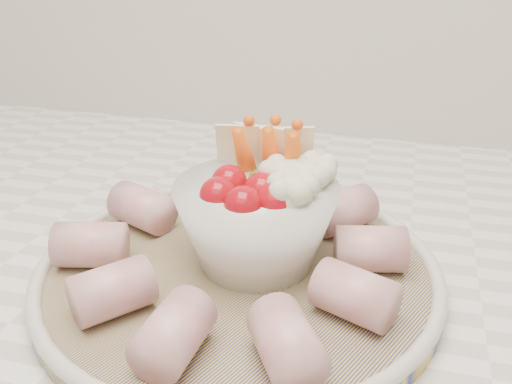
# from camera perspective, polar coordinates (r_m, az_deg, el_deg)

# --- Properties ---
(serving_platter) EXTENTS (0.43, 0.43, 0.02)m
(serving_platter) POSITION_cam_1_polar(r_m,az_deg,el_deg) (0.47, -1.78, -7.88)
(serving_platter) COLOR navy
(serving_platter) RESTS_ON kitchen_counter
(veggie_bowl) EXTENTS (0.13, 0.13, 0.11)m
(veggie_bowl) POSITION_cam_1_polar(r_m,az_deg,el_deg) (0.45, 0.35, -2.32)
(veggie_bowl) COLOR white
(veggie_bowl) RESTS_ON serving_platter
(cured_meat_rolls) EXTENTS (0.28, 0.29, 0.04)m
(cured_meat_rolls) POSITION_cam_1_polar(r_m,az_deg,el_deg) (0.46, -1.90, -5.49)
(cured_meat_rolls) COLOR #BC5666
(cured_meat_rolls) RESTS_ON serving_platter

